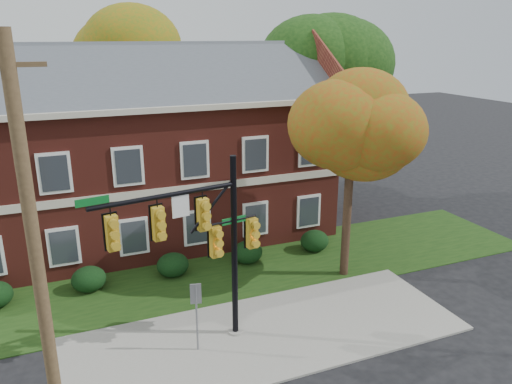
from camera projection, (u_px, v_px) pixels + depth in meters
name	position (u px, v px, depth m)	size (l,w,h in m)	color
ground	(279.00, 351.00, 16.68)	(120.00, 120.00, 0.00)	black
sidewalk	(267.00, 334.00, 17.55)	(14.00, 5.00, 0.08)	gray
grass_strip	(222.00, 274.00, 21.97)	(30.00, 6.00, 0.04)	#193811
apartment_building	(144.00, 141.00, 25.00)	(18.80, 8.80, 9.74)	maroon
hedge_left	(89.00, 279.00, 20.45)	(1.40, 1.26, 1.05)	black
hedge_center	(173.00, 265.00, 21.71)	(1.40, 1.26, 1.05)	black
hedge_right	(248.00, 252.00, 22.97)	(1.40, 1.26, 1.05)	black
hedge_far_right	(315.00, 241.00, 24.24)	(1.40, 1.26, 1.05)	black
tree_near_right	(359.00, 124.00, 19.96)	(4.50, 4.25, 8.58)	black
tree_right_rear	(334.00, 70.00, 28.89)	(6.30, 5.95, 10.62)	black
tree_far_rear	(139.00, 55.00, 31.24)	(6.84, 6.46, 11.52)	black
traffic_signal	(202.00, 236.00, 15.81)	(5.74, 1.16, 6.48)	gray
utility_pole	(34.00, 244.00, 12.21)	(1.60, 0.35, 10.27)	#4E3A24
sign_post	(196.00, 306.00, 16.15)	(0.36, 0.12, 2.51)	slate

